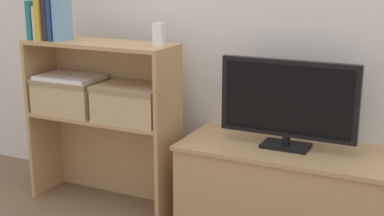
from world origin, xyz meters
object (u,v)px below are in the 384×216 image
(book_mustard, at_px, (46,17))
(book_charcoal, at_px, (51,20))
(book_navy, at_px, (56,16))
(storage_basket_right, at_px, (132,101))
(book_teal, at_px, (38,20))
(storage_basket_left, at_px, (70,94))
(tv_stand, at_px, (284,190))
(laptop, at_px, (69,77))
(book_ivory, at_px, (42,22))
(book_skyblue, at_px, (62,17))
(tv, at_px, (288,101))
(baby_monitor, at_px, (159,34))

(book_mustard, relative_size, book_charcoal, 1.13)
(book_navy, bearing_deg, storage_basket_right, 2.77)
(book_teal, bearing_deg, storage_basket_left, 6.98)
(book_charcoal, relative_size, storage_basket_left, 0.57)
(tv_stand, bearing_deg, book_navy, -174.52)
(book_teal, height_order, laptop, book_teal)
(book_ivory, bearing_deg, book_mustard, 0.00)
(book_skyblue, bearing_deg, book_navy, 180.00)
(book_ivory, height_order, laptop, book_ivory)
(tv, relative_size, book_navy, 2.51)
(book_teal, distance_m, storage_basket_left, 0.43)
(tv, bearing_deg, book_navy, -174.60)
(tv, height_order, book_skyblue, book_skyblue)
(book_teal, height_order, book_mustard, book_mustard)
(book_ivory, bearing_deg, storage_basket_right, 2.25)
(book_navy, bearing_deg, book_ivory, -180.00)
(book_mustard, height_order, laptop, book_mustard)
(tv, height_order, book_ivory, book_ivory)
(tv, distance_m, storage_basket_right, 0.79)
(book_charcoal, bearing_deg, book_ivory, -180.00)
(tv_stand, distance_m, baby_monitor, 0.96)
(book_skyblue, distance_m, baby_monitor, 0.55)
(laptop, bearing_deg, book_teal, -173.02)
(book_navy, bearing_deg, tv_stand, 5.48)
(book_skyblue, height_order, storage_basket_right, book_skyblue)
(storage_basket_left, bearing_deg, book_navy, -154.27)
(book_skyblue, bearing_deg, tv, 5.57)
(book_navy, bearing_deg, tv, 5.40)
(tv_stand, height_order, book_ivory, book_ivory)
(storage_basket_left, bearing_deg, storage_basket_right, 0.00)
(laptop, bearing_deg, baby_monitor, 1.59)
(baby_monitor, relative_size, storage_basket_left, 0.39)
(book_charcoal, distance_m, book_skyblue, 0.07)
(book_mustard, relative_size, storage_basket_right, 0.65)
(tv, distance_m, book_teal, 1.38)
(book_mustard, xyz_separation_m, baby_monitor, (0.65, 0.04, -0.06))
(book_ivory, distance_m, book_skyblue, 0.14)
(book_teal, bearing_deg, book_ivory, 0.00)
(tv, xyz_separation_m, book_charcoal, (-1.25, -0.11, 0.33))
(book_navy, height_order, book_skyblue, book_navy)
(book_skyblue, xyz_separation_m, baby_monitor, (0.55, 0.04, -0.06))
(book_navy, distance_m, book_skyblue, 0.04)
(book_teal, xyz_separation_m, storage_basket_right, (0.56, 0.02, -0.39))
(baby_monitor, height_order, storage_basket_right, baby_monitor)
(book_navy, distance_m, laptop, 0.33)
(tv, relative_size, storage_basket_left, 1.76)
(book_teal, bearing_deg, book_skyblue, 0.00)
(book_mustard, xyz_separation_m, book_navy, (0.07, 0.00, 0.01))
(book_teal, relative_size, book_skyblue, 0.85)
(storage_basket_left, bearing_deg, book_mustard, -169.58)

